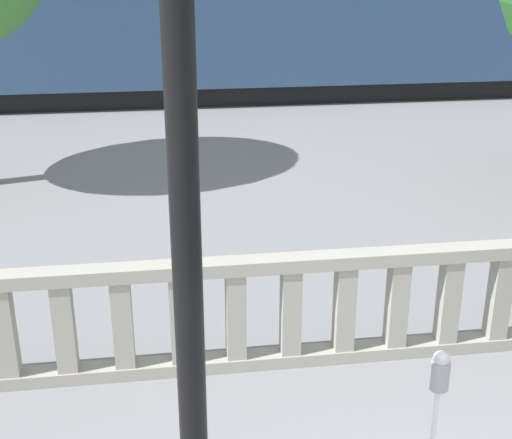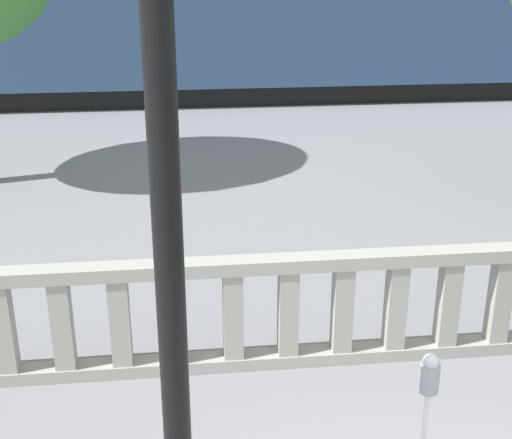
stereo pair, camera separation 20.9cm
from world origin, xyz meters
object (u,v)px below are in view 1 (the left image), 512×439
at_px(parking_meter, 438,387).
at_px(train_near, 233,31).
at_px(lamppost, 178,22).
at_px(train_far, 128,15).

xyz_separation_m(parking_meter, train_near, (0.25, 15.94, 0.76)).
bearing_deg(train_near, parking_meter, -90.91).
relative_size(lamppost, train_near, 0.25).
bearing_deg(parking_meter, train_near, 89.09).
bearing_deg(lamppost, parking_meter, 15.67).
xyz_separation_m(lamppost, parking_meter, (1.86, 0.52, -2.73)).
height_order(parking_meter, train_near, train_near).
xyz_separation_m(train_near, train_far, (-2.99, 5.23, -0.03)).
xyz_separation_m(parking_meter, train_far, (-2.74, 21.17, 0.73)).
distance_m(train_near, train_far, 6.02).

